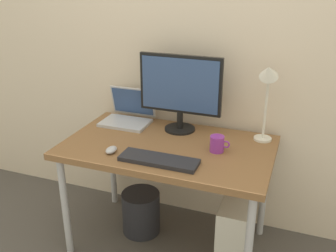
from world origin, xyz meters
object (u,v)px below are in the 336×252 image
computer_tower (236,231)px  desk_lamp (268,85)px  monitor (180,89)px  desk (168,154)px  coffee_mug (217,144)px  wastebasket (141,212)px  mouse (111,150)px  laptop (128,114)px  keyboard (159,160)px

computer_tower → desk_lamp: bearing=71.4°
monitor → desk: bearing=-88.4°
desk → coffee_mug: bearing=2.1°
desk → desk_lamp: (0.53, 0.24, 0.43)m
desk → desk_lamp: desk_lamp is taller
wastebasket → computer_tower: bearing=-4.4°
desk_lamp → wastebasket: size_ratio=1.68×
monitor → coffee_mug: bearing=-36.5°
monitor → computer_tower: (0.45, -0.24, -0.80)m
desk → mouse: mouse is taller
computer_tower → wastebasket: computer_tower is taller
laptop → desk_lamp: bearing=-1.0°
desk_lamp → wastebasket: (-0.74, -0.19, -0.94)m
monitor → keyboard: size_ratio=1.22×
monitor → computer_tower: monitor is taller
computer_tower → wastebasket: size_ratio=1.40×
monitor → mouse: 0.59m
laptop → coffee_mug: (0.69, -0.24, -0.01)m
monitor → mouse: size_ratio=5.96×
laptop → mouse: size_ratio=3.56×
monitor → laptop: monitor is taller
desk_lamp → wastebasket: 1.21m
computer_tower → desk: bearing=-180.0°
mouse → desk_lamp: bearing=29.9°
desk_lamp → keyboard: desk_lamp is taller
laptop → computer_tower: size_ratio=0.76×
monitor → wastebasket: bearing=-138.7°
mouse → computer_tower: 0.92m
laptop → coffee_mug: size_ratio=2.72×
coffee_mug → computer_tower: (0.15, -0.01, -0.56)m
laptop → mouse: (0.12, -0.47, -0.04)m
coffee_mug → desk_lamp: bearing=45.1°
mouse → wastebasket: mouse is taller
computer_tower → mouse: bearing=-163.0°
laptop → keyboard: laptop is taller
mouse → coffee_mug: (0.57, 0.23, 0.03)m
monitor → mouse: bearing=-119.8°
desk → keyboard: keyboard is taller
desk_lamp → desk: bearing=-155.6°
monitor → wastebasket: monitor is taller
desk_lamp → mouse: desk_lamp is taller
desk_lamp → wastebasket: desk_lamp is taller
computer_tower → wastebasket: (-0.66, 0.05, -0.06)m
computer_tower → wastebasket: 0.67m
desk → coffee_mug: coffee_mug is taller
desk_lamp → computer_tower: desk_lamp is taller
keyboard → desk: bearing=98.0°
coffee_mug → keyboard: bearing=-137.9°
coffee_mug → wastebasket: size_ratio=0.39×
monitor → coffee_mug: (0.31, -0.23, -0.23)m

